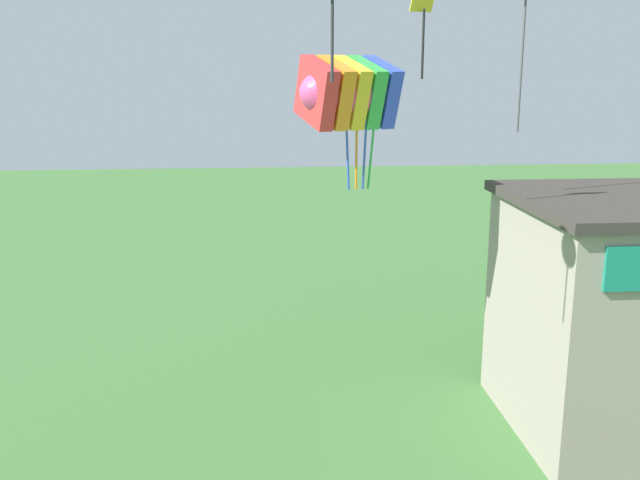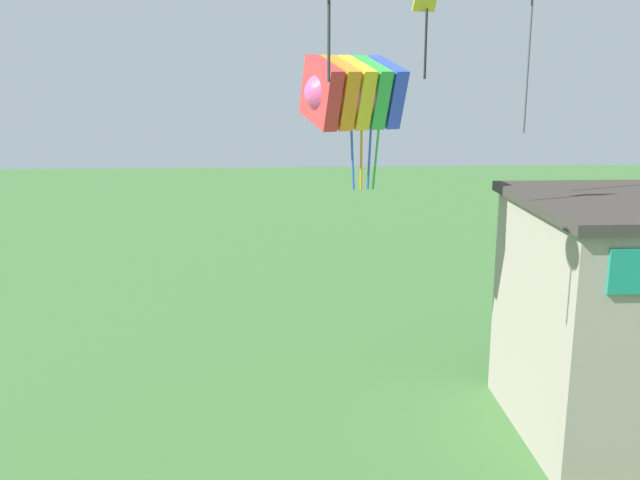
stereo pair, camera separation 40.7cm
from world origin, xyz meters
name	(u,v)px [view 2 (the right image)]	position (x,y,z in m)	size (l,w,h in m)	color
kite_rainbow_parafoil	(353,92)	(0.97, 12.09, 8.07)	(2.89, 2.48, 3.10)	#E54C8C
kite_yellow_diamond	(427,8)	(2.14, 9.66, 9.72)	(0.59, 0.46, 1.97)	yellow
kite_pink_diamond	(531,23)	(4.78, 11.36, 9.57)	(0.45, 0.59, 3.58)	pink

